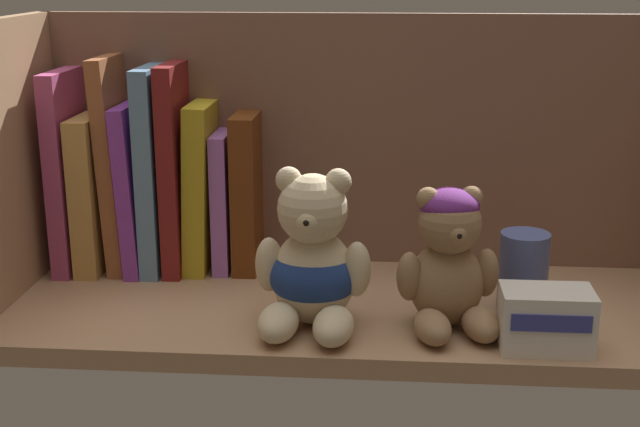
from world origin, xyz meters
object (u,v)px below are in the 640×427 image
(book_0, at_px, (75,167))
(book_7, at_px, (225,199))
(book_2, at_px, (120,162))
(book_5, at_px, (179,166))
(pillar_candle, at_px, (523,271))
(teddy_bear_larger, at_px, (312,265))
(book_4, at_px, (158,167))
(book_1, at_px, (99,189))
(book_8, at_px, (248,191))
(book_3, at_px, (140,184))
(teddy_bear_smaller, at_px, (449,262))
(small_product_box, at_px, (546,319))
(book_6, at_px, (203,185))

(book_0, distance_m, book_7, 0.18)
(book_7, bearing_deg, book_2, 180.00)
(book_5, distance_m, pillar_candle, 0.40)
(book_0, height_order, teddy_bear_larger, book_0)
(book_2, height_order, book_4, book_2)
(book_1, distance_m, book_7, 0.15)
(book_1, distance_m, book_5, 0.10)
(book_4, bearing_deg, book_8, 0.00)
(book_1, distance_m, book_4, 0.08)
(book_2, relative_size, book_3, 1.27)
(book_4, height_order, teddy_bear_larger, book_4)
(book_7, distance_m, teddy_bear_smaller, 0.29)
(book_1, bearing_deg, teddy_bear_smaller, -22.24)
(book_3, height_order, book_8, book_3)
(book_0, distance_m, book_4, 0.10)
(book_4, height_order, pillar_candle, book_4)
(pillar_candle, xyz_separation_m, small_product_box, (0.01, -0.09, -0.01))
(teddy_bear_smaller, relative_size, pillar_candle, 1.73)
(book_4, height_order, small_product_box, book_4)
(book_7, distance_m, small_product_box, 0.39)
(book_4, relative_size, pillar_candle, 2.88)
(book_5, xyz_separation_m, book_6, (0.03, 0.00, -0.02))
(book_8, bearing_deg, book_1, 180.00)
(book_2, bearing_deg, teddy_bear_larger, -35.16)
(book_3, height_order, book_5, book_5)
(book_1, height_order, book_2, book_2)
(book_8, bearing_deg, book_6, 180.00)
(book_4, bearing_deg, teddy_bear_smaller, -26.52)
(book_1, bearing_deg, book_8, 0.00)
(book_1, height_order, book_7, book_1)
(book_5, relative_size, teddy_bear_smaller, 1.69)
(book_1, distance_m, book_3, 0.05)
(book_7, relative_size, book_8, 0.88)
(book_6, relative_size, teddy_bear_smaller, 1.38)
(book_8, bearing_deg, pillar_candle, -19.98)
(book_6, bearing_deg, small_product_box, -29.60)
(book_5, height_order, teddy_bear_smaller, book_5)
(small_product_box, bearing_deg, teddy_bear_larger, 170.41)
(book_3, xyz_separation_m, book_5, (0.05, 0.00, 0.02))
(book_2, distance_m, pillar_candle, 0.46)
(book_7, bearing_deg, book_1, 180.00)
(book_4, distance_m, teddy_bear_larger, 0.26)
(book_8, bearing_deg, small_product_box, -33.66)
(pillar_candle, bearing_deg, book_5, 163.97)
(book_7, xyz_separation_m, teddy_bear_smaller, (0.24, -0.16, -0.01))
(book_5, bearing_deg, book_6, 0.00)
(book_1, height_order, pillar_candle, book_1)
(book_0, xyz_separation_m, teddy_bear_larger, (0.29, -0.16, -0.05))
(book_1, relative_size, teddy_bear_smaller, 1.28)
(book_2, height_order, pillar_candle, book_2)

